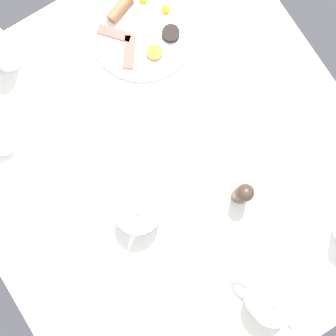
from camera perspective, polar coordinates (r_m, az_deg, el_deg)
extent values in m
plane|color=#333338|center=(2.00, 0.00, -2.76)|extent=(8.00, 8.00, 0.00)
cube|color=silver|center=(1.31, 0.00, -0.20)|extent=(1.07, 1.18, 0.03)
cylinder|color=white|center=(1.40, -3.09, 16.59)|extent=(0.32, 0.32, 0.01)
cylinder|color=white|center=(1.41, -0.28, 18.61)|extent=(0.07, 0.07, 0.00)
sphere|color=yellow|center=(1.40, -0.29, 18.78)|extent=(0.03, 0.03, 0.03)
cylinder|color=white|center=(1.43, -3.01, 19.75)|extent=(0.06, 0.06, 0.00)
cylinder|color=brown|center=(1.40, -5.85, 18.85)|extent=(0.10, 0.06, 0.03)
cube|color=#B74C42|center=(1.39, -6.58, 16.03)|extent=(0.09, 0.09, 0.01)
cube|color=#B74C42|center=(1.36, -4.75, 13.89)|extent=(0.08, 0.10, 0.01)
cylinder|color=#D16023|center=(1.36, -1.65, 13.90)|extent=(0.05, 0.05, 0.01)
cylinder|color=black|center=(1.37, 0.34, 16.09)|extent=(0.05, 0.05, 0.02)
cylinder|color=white|center=(1.27, 12.31, -15.46)|extent=(0.12, 0.12, 0.10)
cylinder|color=white|center=(1.21, 12.88, -15.81)|extent=(0.09, 0.09, 0.01)
sphere|color=white|center=(1.20, 13.03, -15.89)|extent=(0.02, 0.02, 0.02)
cone|color=white|center=(1.28, 15.36, -17.19)|extent=(0.04, 0.06, 0.05)
torus|color=white|center=(1.25, 9.79, -13.98)|extent=(0.04, 0.08, 0.08)
cylinder|color=white|center=(1.23, -3.60, -5.38)|extent=(0.12, 0.12, 0.10)
cylinder|color=white|center=(1.18, -3.77, -5.28)|extent=(0.09, 0.09, 0.01)
sphere|color=white|center=(1.16, -3.81, -5.25)|extent=(0.02, 0.02, 0.02)
cone|color=white|center=(1.22, -4.53, -8.80)|extent=(0.05, 0.05, 0.05)
torus|color=white|center=(1.23, -2.86, -2.49)|extent=(0.07, 0.06, 0.08)
cylinder|color=white|center=(1.38, -19.49, 3.06)|extent=(0.15, 0.15, 0.01)
cylinder|color=tan|center=(1.36, -19.83, 3.24)|extent=(0.08, 0.08, 0.04)
cylinder|color=white|center=(1.38, -19.85, 13.34)|extent=(0.08, 0.08, 0.14)
cylinder|color=white|center=(1.27, -12.15, -19.23)|extent=(0.08, 0.08, 0.13)
cylinder|color=#38281E|center=(1.26, 8.98, -3.19)|extent=(0.05, 0.05, 0.08)
sphere|color=#38281E|center=(1.20, 9.40, -2.98)|extent=(0.05, 0.05, 0.05)
cube|color=silver|center=(1.35, -12.06, 7.03)|extent=(0.15, 0.13, 0.00)
cube|color=silver|center=(1.37, 19.49, 0.96)|extent=(0.21, 0.08, 0.00)
cube|color=silver|center=(1.32, -14.97, -11.59)|extent=(0.13, 0.08, 0.00)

